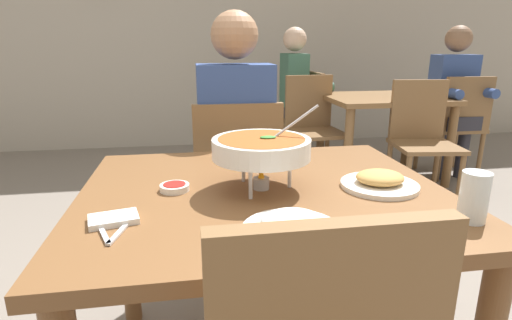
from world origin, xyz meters
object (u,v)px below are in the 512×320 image
sauce_dish (175,187)px  chair_bg_left (303,113)px  dining_table_main (264,220)px  drink_glass (474,199)px  curry_bowl (261,149)px  appetizer_plate (380,181)px  chair_bg_corner (312,122)px  dining_table_far (383,111)px  patron_bg_middle (454,93)px  chair_diner_main (236,178)px  rice_plate (292,226)px  chair_bg_right (421,134)px  patron_bg_left (298,88)px  diner_main (235,131)px  chair_bg_middle (458,121)px

sauce_dish → chair_bg_left: bearing=66.1°
dining_table_main → chair_bg_left: size_ratio=1.24×
drink_glass → curry_bowl: bearing=146.6°
appetizer_plate → chair_bg_left: 2.71m
curry_bowl → chair_bg_corner: bearing=68.9°
dining_table_far → patron_bg_middle: size_ratio=0.76×
chair_diner_main → rice_plate: size_ratio=3.75×
sauce_dish → chair_bg_right: (1.77, 1.54, -0.23)m
chair_diner_main → sauce_dish: 0.82m
sauce_dish → chair_bg_right: chair_bg_right is taller
curry_bowl → sauce_dish: bearing=174.6°
chair_bg_right → patron_bg_left: 1.30m
diner_main → patron_bg_middle: 2.41m
dining_table_main → appetizer_plate: appetizer_plate is taller
curry_bowl → chair_bg_left: bearing=71.4°
dining_table_main → dining_table_far: bearing=55.5°
diner_main → sauce_dish: 0.82m
dining_table_main → patron_bg_middle: bearing=44.8°
appetizer_plate → dining_table_far: size_ratio=0.24×
appetizer_plate → chair_bg_right: 1.99m
rice_plate → sauce_dish: 0.45m
patron_bg_left → patron_bg_middle: 1.38m
sauce_dish → chair_bg_corner: bearing=62.7°
dining_table_far → patron_bg_left: patron_bg_left is taller
curry_bowl → chair_bg_left: (0.87, 2.60, -0.35)m
chair_bg_corner → patron_bg_middle: 1.27m
chair_bg_right → drink_glass: bearing=-118.3°
rice_plate → patron_bg_middle: 3.13m
drink_glass → chair_bg_right: size_ratio=0.14×
dining_table_main → appetizer_plate: size_ratio=4.67×
curry_bowl → appetizer_plate: (0.37, -0.05, -0.11)m
drink_glass → dining_table_far: size_ratio=0.13×
curry_bowl → patron_bg_left: (0.83, 2.66, -0.11)m
diner_main → drink_glass: (0.48, -1.12, 0.04)m
rice_plate → patron_bg_middle: bearing=49.1°
dining_table_far → patron_bg_middle: bearing=-3.9°
chair_bg_middle → chair_bg_corner: bearing=172.7°
chair_bg_left → chair_bg_middle: 1.37m
appetizer_plate → chair_diner_main: bearing=113.9°
curry_bowl → patron_bg_middle: patron_bg_middle is taller
curry_bowl → chair_bg_right: curry_bowl is taller
chair_diner_main → chair_bg_left: size_ratio=1.00×
chair_diner_main → sauce_dish: (-0.27, -0.74, 0.23)m
chair_bg_left → chair_bg_right: (0.63, -1.03, 0.00)m
dining_table_main → diner_main: bearing=90.0°
chair_diner_main → sauce_dish: chair_diner_main is taller
dining_table_far → chair_bg_corner: (-0.62, 0.05, -0.09)m
rice_plate → dining_table_far: bearing=59.3°
diner_main → chair_bg_left: bearing=64.4°
drink_glass → chair_bg_corner: bearing=82.2°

